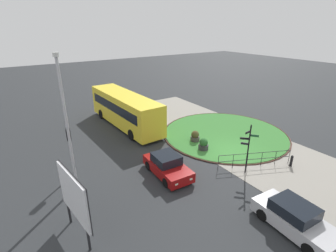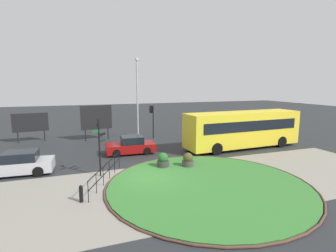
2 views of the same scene
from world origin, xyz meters
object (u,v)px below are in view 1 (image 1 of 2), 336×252
object	(u,v)px
bollard_foreground	(291,161)
car_far_lane	(295,218)
signpost_directional	(248,146)
traffic_light_near	(69,141)
car_near_lane	(167,166)
planter_kerbside	(195,137)
bus_yellow	(125,109)
billboard_right	(74,197)
lamppost_tall	(67,122)
planter_near_signpost	(203,145)

from	to	relation	value
bollard_foreground	car_far_lane	world-z (taller)	car_far_lane
signpost_directional	car_far_lane	bearing A→B (deg)	156.90
traffic_light_near	bollard_foreground	bearing A→B (deg)	67.85
car_far_lane	car_near_lane	bearing A→B (deg)	-158.57
traffic_light_near	signpost_directional	bearing A→B (deg)	64.82
car_far_lane	traffic_light_near	world-z (taller)	traffic_light_near
planter_kerbside	bus_yellow	bearing A→B (deg)	26.37
bollard_foreground	billboard_right	bearing A→B (deg)	82.42
lamppost_tall	planter_near_signpost	bearing A→B (deg)	-93.57
car_near_lane	planter_near_signpost	xyz separation A→B (m)	(1.31, -4.39, -0.17)
planter_near_signpost	bollard_foreground	bearing A→B (deg)	-146.05
car_far_lane	traffic_light_near	xyz separation A→B (m)	(11.04, 7.81, 1.86)
car_far_lane	planter_near_signpost	size ratio (longest dim) A/B	3.97
billboard_right	planter_kerbside	size ratio (longest dim) A/B	3.45
traffic_light_near	lamppost_tall	size ratio (longest dim) A/B	0.42
planter_near_signpost	planter_kerbside	bearing A→B (deg)	-15.85
bus_yellow	traffic_light_near	xyz separation A→B (m)	(-6.43, 6.78, 0.81)
car_near_lane	planter_near_signpost	bearing A→B (deg)	109.10
car_far_lane	billboard_right	bearing A→B (deg)	-118.07
bus_yellow	traffic_light_near	distance (m)	9.38
signpost_directional	bollard_foreground	world-z (taller)	signpost_directional
car_near_lane	billboard_right	distance (m)	7.03
traffic_light_near	lamppost_tall	xyz separation A→B (m)	(-1.44, 0.24, 1.87)
bollard_foreground	traffic_light_near	bearing A→B (deg)	60.82
signpost_directional	lamppost_tall	xyz separation A→B (m)	(4.78, 10.10, 2.35)
planter_near_signpost	traffic_light_near	bearing A→B (deg)	78.03
bollard_foreground	car_far_lane	size ratio (longest dim) A/B	0.21
billboard_right	bollard_foreground	bearing A→B (deg)	-104.93
bus_yellow	traffic_light_near	bearing A→B (deg)	131.13
signpost_directional	billboard_right	distance (m)	11.07
signpost_directional	planter_kerbside	distance (m)	6.02
bollard_foreground	bus_yellow	size ratio (longest dim) A/B	0.08
signpost_directional	bus_yellow	xyz separation A→B (m)	(12.65, 3.08, -0.32)
bus_yellow	planter_near_signpost	distance (m)	9.07
bus_yellow	car_far_lane	bearing A→B (deg)	-178.98
bus_yellow	car_near_lane	bearing A→B (deg)	169.21
bus_yellow	car_far_lane	xyz separation A→B (m)	(-17.47, -1.02, -1.06)
signpost_directional	car_near_lane	world-z (taller)	signpost_directional
traffic_light_near	lamppost_tall	bearing A→B (deg)	-2.42
bus_yellow	planter_kerbside	distance (m)	7.75
lamppost_tall	billboard_right	bearing A→B (deg)	166.98
bollard_foreground	car_far_lane	bearing A→B (deg)	122.98
lamppost_tall	billboard_right	size ratio (longest dim) A/B	2.33
traffic_light_near	planter_kerbside	xyz separation A→B (m)	(-0.42, -10.18, -2.07)
car_near_lane	planter_kerbside	size ratio (longest dim) A/B	3.93
planter_near_signpost	signpost_directional	bearing A→B (deg)	-177.89
lamppost_tall	billboard_right	world-z (taller)	lamppost_tall
car_far_lane	billboard_right	xyz separation A→B (m)	(5.52, 8.99, 1.56)
planter_kerbside	billboard_right	bearing A→B (deg)	114.17
bollard_foreground	lamppost_tall	bearing A→B (deg)	66.12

